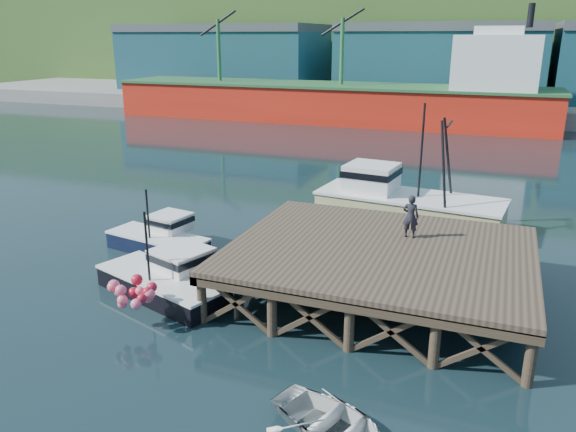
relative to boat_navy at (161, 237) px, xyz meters
The scene contains 12 objects.
ground 6.02m from the boat_navy, 11.14° to the right, with size 300.00×300.00×0.00m, color black.
wharf 11.51m from the boat_navy, ahead, with size 12.00×10.00×2.62m.
far_quay 69.09m from the boat_navy, 85.13° to the left, with size 160.00×40.00×2.00m, color gray.
warehouse_left 70.42m from the boat_navy, 114.53° to the left, with size 32.00×16.00×9.00m, color #1A4657.
warehouse_mid 64.38m from the boat_navy, 84.75° to the left, with size 28.00×16.00×9.00m, color #1A4657.
cargo_ship 46.99m from the boat_navy, 93.17° to the left, with size 55.50×10.00×13.75m.
hillside 99.56m from the boat_navy, 86.60° to the left, with size 220.00×50.00×22.00m, color #2D511E.
boat_navy is the anchor object (origin of this frame).
boat_black 5.26m from the boat_navy, 53.85° to the right, with size 6.59×5.46×3.82m.
trawler 13.68m from the boat_navy, 38.10° to the left, with size 10.73×4.84×6.95m.
dinghy 15.77m from the boat_navy, 40.12° to the right, with size 2.61×3.66×0.76m, color silver.
dockworker 12.49m from the boat_navy, ahead, with size 0.68×0.45×1.86m, color black.
Camera 1 is at (9.69, -21.31, 10.32)m, focal length 35.00 mm.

